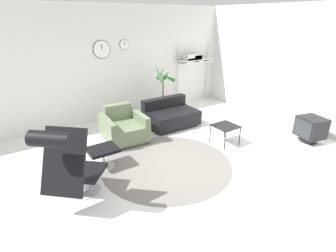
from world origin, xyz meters
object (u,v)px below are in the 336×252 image
couch_low (170,116)px  side_table (226,127)px  lounge_chair (69,161)px  potted_plant (163,95)px  ottoman (103,153)px  armchair_red (124,128)px  shelf_unit (194,59)px  crt_television (311,129)px

couch_low → side_table: 1.55m
lounge_chair → potted_plant: bearing=81.1°
ottoman → side_table: size_ratio=1.07×
lounge_chair → couch_low: size_ratio=1.06×
lounge_chair → couch_low: bearing=74.5°
armchair_red → side_table: bearing=145.0°
shelf_unit → side_table: bearing=-115.1°
ottoman → side_table: 2.54m
side_table → shelf_unit: 3.04m
shelf_unit → couch_low: bearing=-145.1°
lounge_chair → couch_low: (2.84, 1.77, -0.50)m
side_table → crt_television: 1.84m
armchair_red → couch_low: bearing=-170.4°
couch_low → potted_plant: (0.23, 0.68, 0.34)m
lounge_chair → armchair_red: 2.29m
couch_low → crt_television: 3.13m
ottoman → couch_low: couch_low is taller
side_table → crt_television: crt_television is taller
ottoman → armchair_red: size_ratio=0.53×
potted_plant → couch_low: bearing=-108.9°
potted_plant → lounge_chair: bearing=-141.4°
potted_plant → shelf_unit: bearing=17.4°
ottoman → crt_television: size_ratio=0.85×
side_table → potted_plant: bearing=93.6°
crt_television → potted_plant: (-1.71, 3.13, 0.28)m
lounge_chair → shelf_unit: 5.32m
crt_television → potted_plant: potted_plant is taller
lounge_chair → ottoman: size_ratio=2.55×
lounge_chair → potted_plant: (3.08, 2.46, -0.16)m
armchair_red → potted_plant: 1.78m
couch_low → lounge_chair: bearing=33.3°
side_table → armchair_red: bearing=141.0°
couch_low → crt_television: size_ratio=2.03×
crt_television → shelf_unit: shelf_unit is taller
armchair_red → lounge_chair: bearing=51.1°
ottoman → lounge_chair: bearing=-132.5°
lounge_chair → crt_television: bearing=34.5°
armchair_red → potted_plant: potted_plant is taller
lounge_chair → armchair_red: bearing=89.6°
lounge_chair → side_table: 3.25m
ottoman → potted_plant: 2.88m
lounge_chair → armchair_red: (1.53, 1.64, -0.47)m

